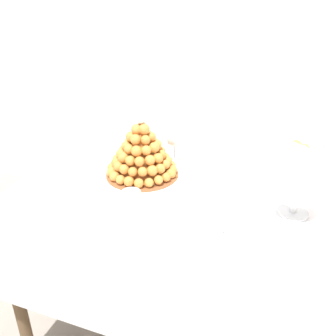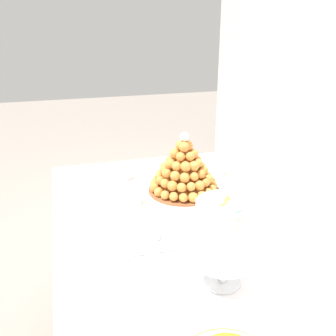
# 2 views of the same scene
# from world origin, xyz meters

# --- Properties ---
(buffet_table) EXTENTS (1.41, 0.84, 0.77)m
(buffet_table) POSITION_xyz_m (0.00, 0.00, 0.67)
(buffet_table) COLOR brown
(buffet_table) RESTS_ON ground_plane
(serving_tray) EXTENTS (0.64, 0.42, 0.02)m
(serving_tray) POSITION_xyz_m (-0.24, 0.00, 0.78)
(serving_tray) COLOR white
(serving_tray) RESTS_ON buffet_table
(croquembouche) EXTENTS (0.27, 0.27, 0.24)m
(croquembouche) POSITION_xyz_m (-0.29, 0.07, 0.87)
(croquembouche) COLOR brown
(croquembouche) RESTS_ON serving_tray
(dessert_cup_left) EXTENTS (0.06, 0.06, 0.05)m
(dessert_cup_left) POSITION_xyz_m (-0.48, -0.13, 0.80)
(dessert_cup_left) COLOR silver
(dessert_cup_left) RESTS_ON serving_tray
(dessert_cup_mid_left) EXTENTS (0.06, 0.06, 0.05)m
(dessert_cup_mid_left) POSITION_xyz_m (-0.24, -0.13, 0.80)
(dessert_cup_mid_left) COLOR silver
(dessert_cup_mid_left) RESTS_ON serving_tray
(dessert_cup_centre) EXTENTS (0.05, 0.05, 0.05)m
(dessert_cup_centre) POSITION_xyz_m (0.01, -0.12, 0.80)
(dessert_cup_centre) COLOR silver
(dessert_cup_centre) RESTS_ON serving_tray
(macaron_goblet) EXTENTS (0.15, 0.15, 0.25)m
(macaron_goblet) POSITION_xyz_m (0.26, 0.01, 0.92)
(macaron_goblet) COLOR white
(macaron_goblet) RESTS_ON buffet_table
(wine_glass) EXTENTS (0.07, 0.07, 0.14)m
(wine_glass) POSITION_xyz_m (-0.22, 0.24, 0.87)
(wine_glass) COLOR silver
(wine_glass) RESTS_ON buffet_table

